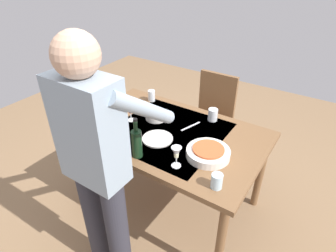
{
  "coord_description": "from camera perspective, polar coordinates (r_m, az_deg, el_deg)",
  "views": [
    {
      "loc": [
        -1.01,
        1.53,
        1.97
      ],
      "look_at": [
        0.0,
        0.0,
        0.81
      ],
      "focal_mm": 30.16,
      "sensor_mm": 36.0,
      "label": 1
    }
  ],
  "objects": [
    {
      "name": "wine_bottle",
      "position": [
        1.9,
        -6.34,
        -3.38
      ],
      "size": [
        0.07,
        0.07,
        0.3
      ],
      "color": "black",
      "rests_on": "dining_table"
    },
    {
      "name": "wine_glass_left",
      "position": [
        1.8,
        1.7,
        -5.54
      ],
      "size": [
        0.07,
        0.07,
        0.15
      ],
      "color": "white",
      "rests_on": "dining_table"
    },
    {
      "name": "water_cup_near_right",
      "position": [
        2.35,
        9.04,
        2.27
      ],
      "size": [
        0.08,
        0.08,
        0.1
      ],
      "primitive_type": "cylinder",
      "color": "silver",
      "rests_on": "dining_table"
    },
    {
      "name": "water_cup_near_left",
      "position": [
        1.72,
        9.83,
        -10.89
      ],
      "size": [
        0.07,
        0.07,
        0.1
      ],
      "primitive_type": "cylinder",
      "color": "silver",
      "rests_on": "dining_table"
    },
    {
      "name": "water_cup_far_left",
      "position": [
        2.63,
        -3.35,
        6.13
      ],
      "size": [
        0.07,
        0.07,
        0.1
      ],
      "primitive_type": "cylinder",
      "color": "silver",
      "rests_on": "dining_table"
    },
    {
      "name": "ground_plane",
      "position": [
        2.69,
        -0.0,
        -14.75
      ],
      "size": [
        6.0,
        6.0,
        0.0
      ],
      "primitive_type": "plane",
      "color": "#846647"
    },
    {
      "name": "side_bowl_salad",
      "position": [
        2.35,
        -2.4,
        2.24
      ],
      "size": [
        0.18,
        0.18,
        0.07
      ],
      "color": "silver",
      "rests_on": "dining_table"
    },
    {
      "name": "chair_near",
      "position": [
        2.97,
        8.89,
        2.83
      ],
      "size": [
        0.4,
        0.4,
        0.91
      ],
      "color": "#523019",
      "rests_on": "ground_plane"
    },
    {
      "name": "person_server",
      "position": [
        1.63,
        -13.99,
        -7.15
      ],
      "size": [
        0.42,
        0.61,
        1.69
      ],
      "color": "#2D2D38",
      "rests_on": "ground_plane"
    },
    {
      "name": "table_knife",
      "position": [
        2.26,
        4.6,
        -0.06
      ],
      "size": [
        0.07,
        0.19,
        0.0
      ],
      "primitive_type": "cube",
      "rotation": [
        0.0,
        0.0,
        -0.31
      ],
      "color": "silver",
      "rests_on": "dining_table"
    },
    {
      "name": "dinner_plate_near",
      "position": [
        2.11,
        -2.13,
        -2.57
      ],
      "size": [
        0.23,
        0.23,
        0.01
      ],
      "primitive_type": "cylinder",
      "color": "silver",
      "rests_on": "dining_table"
    },
    {
      "name": "dinner_plate_far",
      "position": [
        2.53,
        -10.46,
        3.31
      ],
      "size": [
        0.23,
        0.23,
        0.01
      ],
      "primitive_type": "cylinder",
      "color": "silver",
      "rests_on": "dining_table"
    },
    {
      "name": "wine_glass_right",
      "position": [
        2.31,
        -7.63,
        3.38
      ],
      "size": [
        0.07,
        0.07,
        0.15
      ],
      "color": "white",
      "rests_on": "dining_table"
    },
    {
      "name": "dining_table",
      "position": [
        2.24,
        -0.0,
        -2.74
      ],
      "size": [
        1.48,
        0.94,
        0.76
      ],
      "color": "brown",
      "rests_on": "ground_plane"
    },
    {
      "name": "serving_bowl_pasta",
      "position": [
        1.94,
        8.12,
        -5.32
      ],
      "size": [
        0.3,
        0.3,
        0.07
      ],
      "color": "silver",
      "rests_on": "dining_table"
    }
  ]
}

